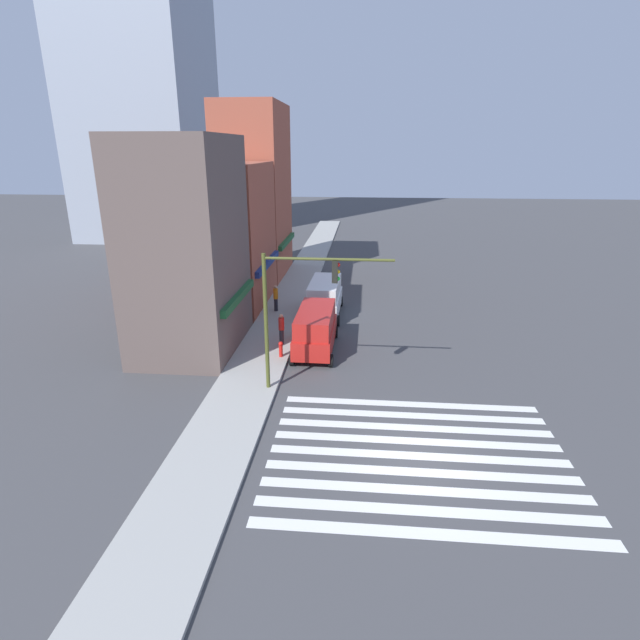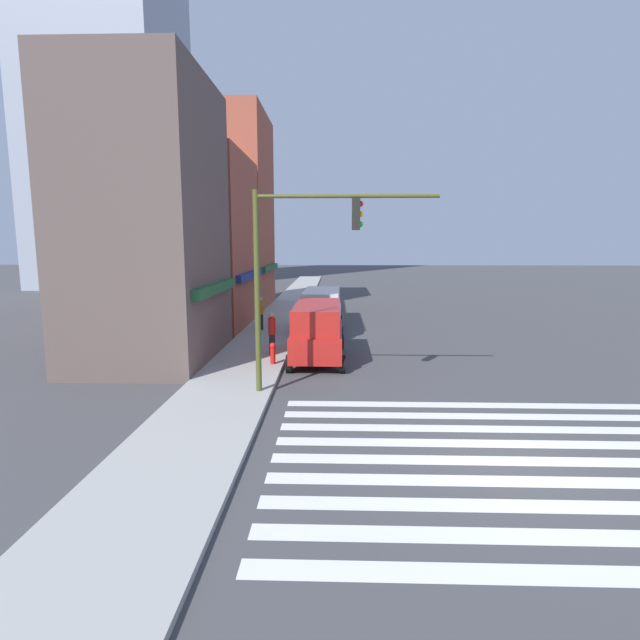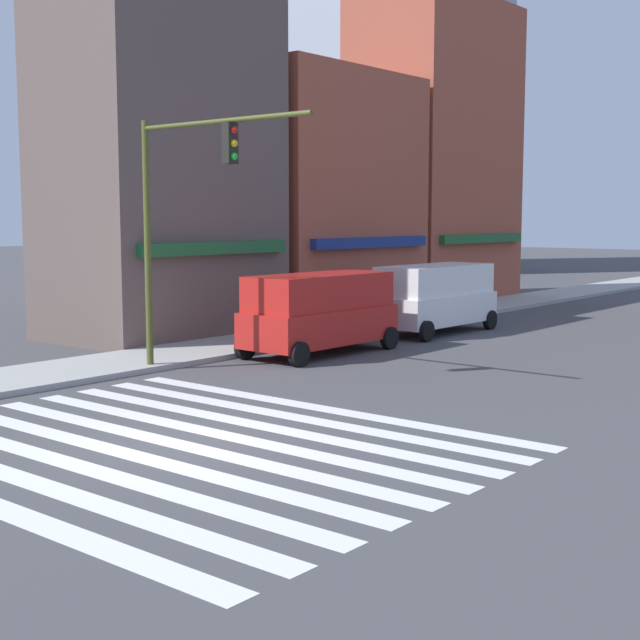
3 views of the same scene
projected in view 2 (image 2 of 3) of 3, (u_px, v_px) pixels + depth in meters
The scene contains 10 objects.
ground_plane at pixel (513, 461), 11.12m from camera, with size 200.00×200.00×0.00m, color #424244.
sidewalk_left at pixel (180, 454), 11.34m from camera, with size 120.00×3.00×0.15m.
crosswalk_stripes at pixel (513, 461), 11.12m from camera, with size 8.27×10.80×0.01m.
storefront_row at pixel (208, 223), 29.38m from camera, with size 24.86×5.30×14.05m.
traffic_signal at pixel (299, 256), 15.25m from camera, with size 0.32×5.61×6.41m.
van_red at pixel (318, 329), 20.58m from camera, with size 5.02×2.22×2.34m.
van_white at pixel (322, 310), 26.74m from camera, with size 5.04×2.22×2.34m.
pedestrian_orange_vest at pixel (261, 313), 27.02m from camera, with size 0.32×0.32×1.77m.
pedestrian_red_jacket at pixel (272, 332), 21.10m from camera, with size 0.32×0.32×1.77m.
fire_hydrant at pixel (273, 352), 19.38m from camera, with size 0.24×0.24×0.84m.
Camera 2 is at (-10.64, 3.98, 4.81)m, focal length 28.00 mm.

